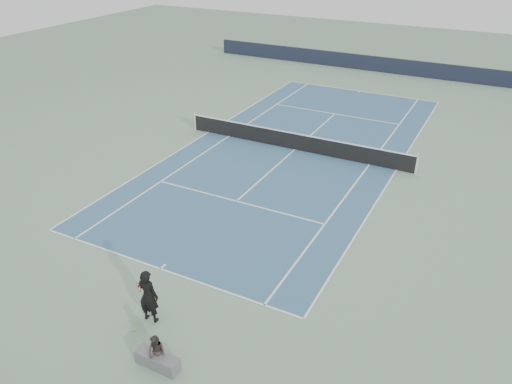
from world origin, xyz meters
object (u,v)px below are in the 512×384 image
at_px(tennis_ball, 135,330).
at_px(spectator_bench, 157,356).
at_px(tennis_player, 148,296).
at_px(tennis_net, 295,141).

relative_size(tennis_ball, spectator_bench, 0.05).
height_order(tennis_player, spectator_bench, tennis_player).
bearing_deg(spectator_bench, tennis_net, 99.65).
height_order(tennis_net, spectator_bench, tennis_net).
relative_size(tennis_net, spectator_bench, 10.00).
height_order(tennis_net, tennis_player, tennis_player).
bearing_deg(spectator_bench, tennis_player, 133.80).
bearing_deg(tennis_ball, tennis_net, 94.54).
bearing_deg(tennis_net, spectator_bench, -80.35).
distance_m(tennis_net, tennis_player, 14.13).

